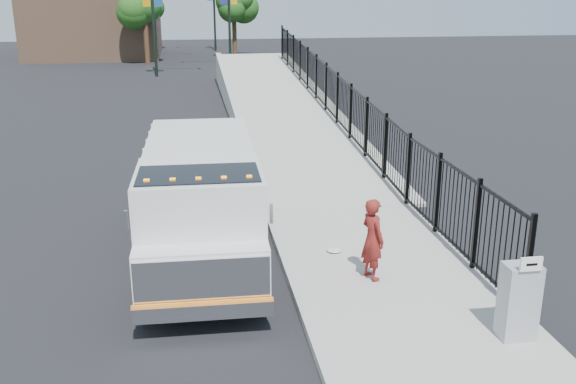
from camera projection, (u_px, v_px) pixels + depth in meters
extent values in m
plane|color=black|center=(296.00, 285.00, 12.25)|extent=(120.00, 120.00, 0.00)
cube|color=#9E998E|center=(430.00, 327.00, 10.63)|extent=(3.55, 12.00, 0.12)
cube|color=#ADAAA3|center=(316.00, 335.00, 10.34)|extent=(0.30, 12.00, 0.16)
cube|color=#9E998E|center=(283.00, 119.00, 27.61)|extent=(3.95, 24.06, 3.19)
cube|color=black|center=(337.00, 115.00, 23.78)|extent=(0.10, 28.00, 1.80)
cube|color=black|center=(202.00, 227.00, 13.74)|extent=(1.08, 6.39, 0.21)
cube|color=silver|center=(201.00, 221.00, 11.42)|extent=(2.24, 2.11, 1.87)
cube|color=silver|center=(202.00, 273.00, 10.46)|extent=(2.21, 0.70, 0.94)
cube|color=silver|center=(202.00, 282.00, 10.13)|extent=(2.15, 0.12, 0.80)
cube|color=silver|center=(203.00, 311.00, 10.21)|extent=(2.25, 0.22, 0.26)
cube|color=orange|center=(203.00, 303.00, 10.16)|extent=(2.25, 0.10, 0.06)
cube|color=black|center=(199.00, 195.00, 11.03)|extent=(2.09, 1.26, 0.80)
cube|color=silver|center=(200.00, 170.00, 14.60)|extent=(2.33, 3.98, 1.59)
cube|color=silver|center=(126.00, 220.00, 10.26)|extent=(0.06, 0.06, 0.33)
cube|color=silver|center=(271.00, 214.00, 10.56)|extent=(0.06, 0.06, 0.33)
cube|color=orange|center=(147.00, 181.00, 10.49)|extent=(0.10, 0.08, 0.06)
cube|color=orange|center=(173.00, 180.00, 10.55)|extent=(0.10, 0.08, 0.06)
cube|color=orange|center=(198.00, 179.00, 10.60)|extent=(0.10, 0.08, 0.06)
cube|color=orange|center=(224.00, 178.00, 10.65)|extent=(0.10, 0.08, 0.06)
cube|color=orange|center=(249.00, 177.00, 10.71)|extent=(0.10, 0.08, 0.06)
cylinder|color=black|center=(145.00, 291.00, 10.98)|extent=(0.32, 0.94, 0.94)
cylinder|color=black|center=(260.00, 284.00, 11.23)|extent=(0.32, 0.94, 0.94)
cylinder|color=black|center=(160.00, 205.00, 15.31)|extent=(0.32, 0.94, 0.94)
cylinder|color=black|center=(243.00, 201.00, 15.56)|extent=(0.32, 0.94, 0.94)
cylinder|color=black|center=(163.00, 192.00, 16.28)|extent=(0.32, 0.94, 0.94)
cylinder|color=black|center=(240.00, 189.00, 16.53)|extent=(0.32, 0.94, 0.94)
imported|color=maroon|center=(372.00, 239.00, 12.04)|extent=(0.56, 0.68, 1.59)
cube|color=gray|center=(519.00, 301.00, 10.03)|extent=(0.55, 0.40, 1.25)
cube|color=white|center=(531.00, 264.00, 9.60)|extent=(0.35, 0.04, 0.22)
ellipsoid|color=silver|center=(334.00, 250.00, 13.47)|extent=(0.31, 0.31, 0.08)
cylinder|color=black|center=(153.00, 11.00, 39.24)|extent=(0.18, 0.18, 8.00)
cylinder|color=black|center=(229.00, 8.00, 43.92)|extent=(0.18, 0.18, 8.00)
cylinder|color=black|center=(151.00, 6.00, 48.89)|extent=(0.18, 0.18, 8.00)
cylinder|color=black|center=(214.00, 4.00, 55.36)|extent=(0.18, 0.18, 8.00)
cylinder|color=#382314|center=(147.00, 42.00, 46.02)|extent=(0.36, 0.36, 3.20)
sphere|color=#194714|center=(144.00, 8.00, 45.28)|extent=(2.70, 2.70, 2.70)
cylinder|color=#382314|center=(235.00, 37.00, 50.63)|extent=(0.36, 0.36, 3.20)
sphere|color=#194714|center=(234.00, 6.00, 49.90)|extent=(2.25, 2.25, 2.25)
cylinder|color=#382314|center=(150.00, 31.00, 57.46)|extent=(0.36, 0.36, 3.20)
sphere|color=#194714|center=(148.00, 3.00, 56.72)|extent=(2.52, 2.52, 2.52)
cube|color=#8C664C|center=(94.00, 5.00, 51.09)|extent=(10.00, 10.00, 8.00)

